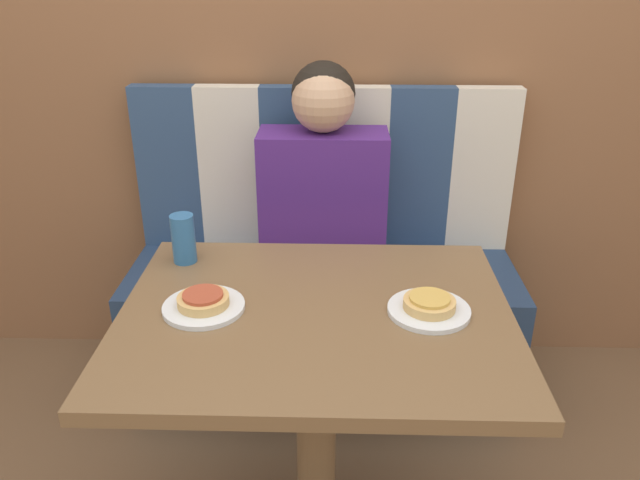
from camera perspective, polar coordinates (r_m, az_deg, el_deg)
wall_back at (r=2.21m, az=0.50°, el=20.08°), size 7.00×0.05×2.60m
booth_seat at (r=2.28m, az=0.25°, el=-8.13°), size 1.33×0.48×0.49m
booth_backrest at (r=2.23m, az=0.40°, el=6.49°), size 1.33×0.07×0.59m
dining_table at (r=1.50m, az=-0.38°, el=-9.89°), size 0.90×0.72×0.73m
person at (r=2.02m, az=0.28°, el=6.04°), size 0.41×0.22×0.70m
plate_left at (r=1.47m, az=-10.60°, el=-6.10°), size 0.19×0.19×0.01m
plate_right at (r=1.45m, az=9.94°, el=-6.41°), size 0.19×0.19×0.01m
pizza_left at (r=1.46m, az=-10.66°, el=-5.43°), size 0.12×0.12×0.03m
pizza_right at (r=1.44m, az=9.99°, el=-5.74°), size 0.12×0.12×0.03m
drinking_cup at (r=1.67m, az=-12.38°, el=0.12°), size 0.06×0.06×0.13m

